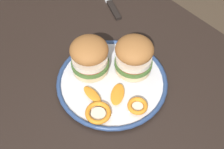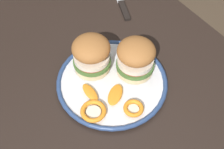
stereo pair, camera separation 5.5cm
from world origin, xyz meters
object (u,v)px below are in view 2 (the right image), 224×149
(table_knife, at_px, (120,1))
(dining_table, at_px, (112,133))
(sandwich_half_left, at_px, (91,54))
(sandwich_half_right, at_px, (136,58))
(dinner_plate, at_px, (112,82))

(table_knife, bearing_deg, dining_table, -38.09)
(sandwich_half_left, xyz_separation_m, sandwich_half_right, (0.07, 0.09, 0.00))
(sandwich_half_left, bearing_deg, dining_table, -13.41)
(dining_table, height_order, table_knife, table_knife)
(dining_table, relative_size, sandwich_half_right, 10.29)
(dining_table, bearing_deg, sandwich_half_left, 166.59)
(dinner_plate, bearing_deg, table_knife, 141.04)
(sandwich_half_left, height_order, table_knife, sandwich_half_left)
(dining_table, height_order, dinner_plate, dinner_plate)
(sandwich_half_right, height_order, table_knife, sandwich_half_right)
(sandwich_half_right, bearing_deg, dinner_plate, -96.04)
(dining_table, xyz_separation_m, sandwich_half_right, (-0.07, 0.12, 0.17))
(dinner_plate, relative_size, table_knife, 1.36)
(table_knife, bearing_deg, sandwich_half_left, -49.65)
(sandwich_half_left, relative_size, table_knife, 0.65)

